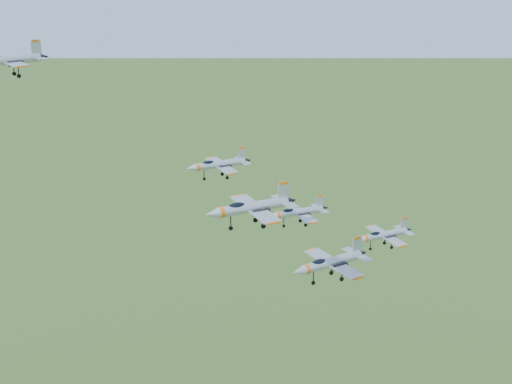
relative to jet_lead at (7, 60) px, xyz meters
name	(u,v)px	position (x,y,z in m)	size (l,w,h in m)	color
jet_lead	(7,60)	(0.00, 0.00, 0.00)	(12.05, 10.04, 3.22)	#A2A7AE
jet_left_high	(218,164)	(25.79, -15.51, -15.05)	(10.52, 8.68, 2.81)	#A2A7AE
jet_right_high	(251,207)	(21.99, -33.34, -15.13)	(12.66, 10.43, 3.39)	#A2A7AE
jet_left_low	(297,212)	(43.22, -9.58, -27.84)	(11.79, 9.78, 3.15)	#A2A7AE
jet_right_low	(330,262)	(38.74, -26.63, -29.19)	(14.05, 11.64, 3.75)	#A2A7AE
jet_trail	(383,235)	(55.63, -17.63, -31.48)	(11.70, 9.64, 3.13)	#A2A7AE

